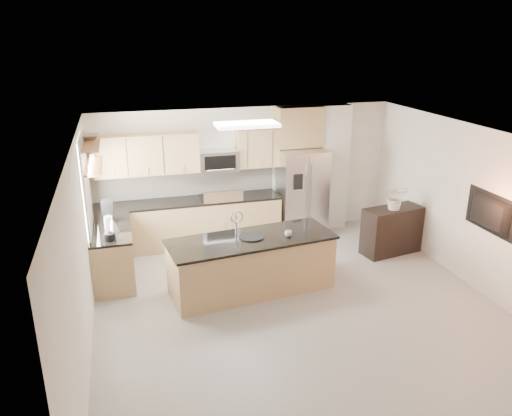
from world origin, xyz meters
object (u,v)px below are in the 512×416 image
object	(u,v)px
blender	(109,230)
bowl	(90,136)
credenza	(391,230)
coffee_maker	(108,211)
flower_vase	(397,191)
platter	(251,237)
television	(486,213)
range	(221,219)
refrigerator	(301,193)
kettle	(113,225)
microwave	(218,161)
cup	(288,234)
island	(252,264)

from	to	relation	value
blender	bowl	bearing A→B (deg)	101.03
credenza	coffee_maker	distance (m)	5.16
bowl	flower_vase	distance (m)	5.39
platter	television	bearing A→B (deg)	-17.01
range	platter	size ratio (longest dim) A/B	2.90
refrigerator	kettle	size ratio (longest dim) A/B	6.66
platter	television	world-z (taller)	television
microwave	cup	size ratio (longest dim) A/B	6.63
island	bowl	distance (m)	3.32
refrigerator	coffee_maker	distance (m)	3.82
range	bowl	distance (m)	3.04
microwave	flower_vase	bearing A→B (deg)	-27.88
television	coffee_maker	bearing A→B (deg)	66.94
blender	bowl	size ratio (longest dim) A/B	0.96
microwave	island	world-z (taller)	microwave
range	cup	bearing A→B (deg)	-73.55
television	flower_vase	bearing A→B (deg)	17.97
platter	flower_vase	bearing A→B (deg)	12.15
microwave	blender	distance (m)	2.75
range	kettle	size ratio (longest dim) A/B	4.26
island	cup	bearing A→B (deg)	-15.32
refrigerator	bowl	xyz separation A→B (m)	(-3.91, -0.66, 1.50)
kettle	flower_vase	distance (m)	5.00
microwave	platter	distance (m)	2.31
island	bowl	xyz separation A→B (m)	(-2.32, 1.39, 1.93)
cup	blender	world-z (taller)	blender
blender	kettle	bearing A→B (deg)	82.01
cup	flower_vase	size ratio (longest dim) A/B	0.16
refrigerator	platter	distance (m)	2.57
platter	kettle	distance (m)	2.26
credenza	bowl	xyz separation A→B (m)	(-5.23, 0.67, 1.94)
credenza	platter	xyz separation A→B (m)	(-2.91, -0.69, 0.48)
range	blender	size ratio (longest dim) A/B	2.92
range	island	xyz separation A→B (m)	(0.07, -2.09, -0.01)
cup	bowl	distance (m)	3.55
platter	blender	size ratio (longest dim) A/B	1.01
bowl	television	size ratio (longest dim) A/B	0.38
bowl	flower_vase	bearing A→B (deg)	-8.08
flower_vase	refrigerator	bearing A→B (deg)	133.05
coffee_maker	platter	bearing A→B (deg)	-31.63
credenza	platter	bearing A→B (deg)	-176.85
blender	credenza	bearing A→B (deg)	2.55
credenza	blender	xyz separation A→B (m)	(-5.06, -0.23, 0.64)
range	blender	xyz separation A→B (m)	(-2.07, -1.60, 0.62)
microwave	kettle	bearing A→B (deg)	-145.92
platter	coffee_maker	distance (m)	2.55
cup	coffee_maker	world-z (taller)	coffee_maker
island	credenza	world-z (taller)	island
bowl	television	world-z (taller)	bowl
microwave	island	bearing A→B (deg)	-88.28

